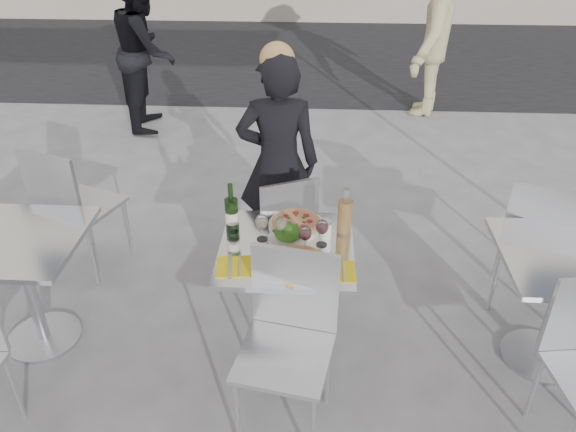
{
  "coord_description": "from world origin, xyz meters",
  "views": [
    {
      "loc": [
        0.14,
        -2.47,
        2.48
      ],
      "look_at": [
        0.0,
        0.15,
        0.85
      ],
      "focal_mm": 35.0,
      "sensor_mm": 36.0,
      "label": 1
    }
  ],
  "objects_px": {
    "sugar_shaker": "(326,229)",
    "napkin_left": "(234,266)",
    "wine_bottle": "(232,213)",
    "carafe": "(345,217)",
    "woman_diner": "(278,164)",
    "pedestrian_b": "(430,31)",
    "pizza_far": "(296,223)",
    "wineglass_white_b": "(280,224)",
    "side_chair_rfar": "(539,237)",
    "main_table": "(287,278)",
    "chair_far": "(284,222)",
    "napkin_right": "(338,271)",
    "wineglass_white_a": "(262,222)",
    "wineglass_red_b": "(322,228)",
    "salad_plate": "(288,234)",
    "side_table_left": "(24,269)",
    "wineglass_red_a": "(305,234)",
    "pedestrian_a": "(145,50)",
    "side_table_right": "(561,287)",
    "chair_near": "(289,329)",
    "side_chair_lfar": "(70,201)",
    "pizza_near": "(297,264)"
  },
  "relations": [
    {
      "from": "pedestrian_a",
      "to": "wineglass_red_b",
      "type": "relative_size",
      "value": 10.65
    },
    {
      "from": "chair_far",
      "to": "napkin_right",
      "type": "relative_size",
      "value": 4.23
    },
    {
      "from": "salad_plate",
      "to": "napkin_right",
      "type": "distance_m",
      "value": 0.39
    },
    {
      "from": "pedestrian_a",
      "to": "carafe",
      "type": "xyz_separation_m",
      "value": [
        2.0,
        -3.29,
        0.03
      ]
    },
    {
      "from": "side_table_left",
      "to": "side_chair_rfar",
      "type": "height_order",
      "value": "side_chair_rfar"
    },
    {
      "from": "pedestrian_b",
      "to": "carafe",
      "type": "height_order",
      "value": "pedestrian_b"
    },
    {
      "from": "chair_near",
      "to": "pedestrian_a",
      "type": "relative_size",
      "value": 0.57
    },
    {
      "from": "pizza_near",
      "to": "side_chair_lfar",
      "type": "bearing_deg",
      "value": 151.06
    },
    {
      "from": "wineglass_white_b",
      "to": "carafe",
      "type": "bearing_deg",
      "value": 12.54
    },
    {
      "from": "chair_far",
      "to": "side_chair_rfar",
      "type": "xyz_separation_m",
      "value": [
        1.57,
        -0.19,
        0.06
      ]
    },
    {
      "from": "side_chair_rfar",
      "to": "wineglass_white_b",
      "type": "height_order",
      "value": "side_chair_rfar"
    },
    {
      "from": "woman_diner",
      "to": "wineglass_red_a",
      "type": "xyz_separation_m",
      "value": [
        0.21,
        -0.99,
        0.09
      ]
    },
    {
      "from": "main_table",
      "to": "pedestrian_b",
      "type": "relative_size",
      "value": 0.4
    },
    {
      "from": "main_table",
      "to": "side_table_right",
      "type": "xyz_separation_m",
      "value": [
        1.5,
        0.0,
        0.0
      ]
    },
    {
      "from": "napkin_left",
      "to": "wineglass_red_b",
      "type": "bearing_deg",
      "value": 20.15
    },
    {
      "from": "sugar_shaker",
      "to": "pizza_far",
      "type": "bearing_deg",
      "value": 145.48
    },
    {
      "from": "wineglass_red_a",
      "to": "wineglass_white_a",
      "type": "bearing_deg",
      "value": 156.93
    },
    {
      "from": "sugar_shaker",
      "to": "napkin_right",
      "type": "xyz_separation_m",
      "value": [
        0.06,
        -0.31,
        -0.05
      ]
    },
    {
      "from": "wine_bottle",
      "to": "napkin_right",
      "type": "distance_m",
      "value": 0.68
    },
    {
      "from": "pizza_far",
      "to": "wineglass_white_b",
      "type": "relative_size",
      "value": 2.01
    },
    {
      "from": "pedestrian_a",
      "to": "salad_plate",
      "type": "xyz_separation_m",
      "value": [
        1.7,
        -3.35,
        -0.05
      ]
    },
    {
      "from": "side_chair_rfar",
      "to": "wine_bottle",
      "type": "relative_size",
      "value": 3.25
    },
    {
      "from": "carafe",
      "to": "pizza_far",
      "type": "bearing_deg",
      "value": 161.37
    },
    {
      "from": "side_chair_rfar",
      "to": "main_table",
      "type": "bearing_deg",
      "value": 35.24
    },
    {
      "from": "chair_near",
      "to": "napkin_right",
      "type": "height_order",
      "value": "chair_near"
    },
    {
      "from": "side_table_left",
      "to": "wine_bottle",
      "type": "relative_size",
      "value": 2.54
    },
    {
      "from": "wineglass_red_a",
      "to": "carafe",
      "type": "bearing_deg",
      "value": 37.82
    },
    {
      "from": "main_table",
      "to": "chair_far",
      "type": "xyz_separation_m",
      "value": [
        -0.05,
        0.64,
        -0.04
      ]
    },
    {
      "from": "side_table_left",
      "to": "main_table",
      "type": "bearing_deg",
      "value": 0.0
    },
    {
      "from": "side_table_left",
      "to": "side_chair_lfar",
      "type": "relative_size",
      "value": 0.76
    },
    {
      "from": "side_chair_lfar",
      "to": "pizza_far",
      "type": "bearing_deg",
      "value": -175.86
    },
    {
      "from": "carafe",
      "to": "wineglass_red_a",
      "type": "bearing_deg",
      "value": -142.18
    },
    {
      "from": "wine_bottle",
      "to": "side_table_right",
      "type": "bearing_deg",
      "value": -4.45
    },
    {
      "from": "woman_diner",
      "to": "pedestrian_b",
      "type": "xyz_separation_m",
      "value": [
        1.48,
        3.03,
        0.18
      ]
    },
    {
      "from": "carafe",
      "to": "napkin_left",
      "type": "height_order",
      "value": "carafe"
    },
    {
      "from": "wine_bottle",
      "to": "chair_near",
      "type": "bearing_deg",
      "value": -59.11
    },
    {
      "from": "pedestrian_b",
      "to": "wineglass_white_a",
      "type": "bearing_deg",
      "value": -3.79
    },
    {
      "from": "wine_bottle",
      "to": "carafe",
      "type": "bearing_deg",
      "value": -1.44
    },
    {
      "from": "main_table",
      "to": "woman_diner",
      "type": "bearing_deg",
      "value": 96.58
    },
    {
      "from": "pedestrian_b",
      "to": "sugar_shaker",
      "type": "xyz_separation_m",
      "value": [
        -1.16,
        -3.88,
        -0.14
      ]
    },
    {
      "from": "pedestrian_a",
      "to": "wineglass_red_b",
      "type": "height_order",
      "value": "pedestrian_a"
    },
    {
      "from": "main_table",
      "to": "wineglass_red_a",
      "type": "xyz_separation_m",
      "value": [
        0.1,
        -0.04,
        0.32
      ]
    },
    {
      "from": "main_table",
      "to": "side_chair_lfar",
      "type": "xyz_separation_m",
      "value": [
        -1.5,
        0.69,
        0.04
      ]
    },
    {
      "from": "main_table",
      "to": "side_table_right",
      "type": "relative_size",
      "value": 1.0
    },
    {
      "from": "wineglass_white_a",
      "to": "wineglass_red_b",
      "type": "relative_size",
      "value": 1.0
    },
    {
      "from": "chair_far",
      "to": "sugar_shaker",
      "type": "height_order",
      "value": "sugar_shaker"
    },
    {
      "from": "pedestrian_b",
      "to": "wineglass_white_b",
      "type": "height_order",
      "value": "pedestrian_b"
    },
    {
      "from": "napkin_left",
      "to": "napkin_right",
      "type": "height_order",
      "value": "same"
    },
    {
      "from": "sugar_shaker",
      "to": "napkin_left",
      "type": "bearing_deg",
      "value": -147.61
    },
    {
      "from": "salad_plate",
      "to": "wineglass_white_a",
      "type": "relative_size",
      "value": 1.4
    }
  ]
}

